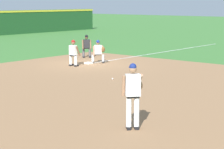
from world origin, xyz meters
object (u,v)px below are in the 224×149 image
at_px(pitcher, 133,92).
at_px(first_baseman, 98,51).
at_px(first_base_bag, 89,63).
at_px(baseball, 113,79).
at_px(umpire, 87,45).
at_px(baserunner, 73,52).

height_order(pitcher, first_baseman, pitcher).
distance_m(first_base_bag, pitcher, 13.18).
height_order(baseball, umpire, umpire).
bearing_deg(pitcher, first_baseman, 45.94).
bearing_deg(first_base_bag, first_baseman, -20.70).
bearing_deg(first_baseman, baseball, -131.46).
bearing_deg(first_baseman, umpire, 58.31).
bearing_deg(umpire, baseball, -128.30).
distance_m(pitcher, baserunner, 12.39).
height_order(first_baseman, baserunner, baserunner).
distance_m(baseball, baserunner, 4.81).
relative_size(baseball, pitcher, 0.04).
xyz_separation_m(baseball, pitcher, (-5.65, -5.48, 1.02)).
bearing_deg(pitcher, baserunner, 52.73).
relative_size(baserunner, umpire, 1.00).
bearing_deg(baseball, umpire, 51.70).
height_order(first_base_bag, first_baseman, first_baseman).
relative_size(baseball, first_baseman, 0.06).
xyz_separation_m(first_baseman, umpire, (1.39, 2.25, 0.06)).
height_order(baseball, baserunner, baserunner).
height_order(first_base_bag, umpire, umpire).
bearing_deg(pitcher, umpire, 47.97).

